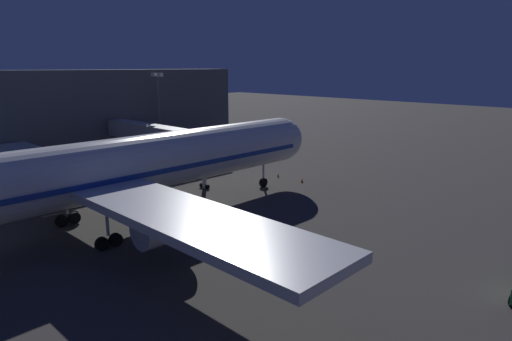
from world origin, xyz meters
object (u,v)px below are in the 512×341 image
(airliner_at_gate, at_px, (104,172))
(jet_bridge, at_px, (166,136))
(apron_floodlight_mast, at_px, (159,109))
(traffic_cone_nose_port, at_px, (302,180))
(traffic_cone_nose_starboard, at_px, (278,175))

(airliner_at_gate, relative_size, jet_bridge, 2.28)
(jet_bridge, height_order, apron_floodlight_mast, apron_floodlight_mast)
(traffic_cone_nose_port, distance_m, traffic_cone_nose_starboard, 4.40)
(apron_floodlight_mast, distance_m, traffic_cone_nose_starboard, 25.16)
(airliner_at_gate, distance_m, traffic_cone_nose_port, 28.41)
(jet_bridge, xyz_separation_m, traffic_cone_nose_port, (-15.61, -11.41, -5.74))
(jet_bridge, distance_m, traffic_cone_nose_starboard, 17.00)
(airliner_at_gate, relative_size, traffic_cone_nose_port, 104.91)
(jet_bridge, relative_size, traffic_cone_nose_starboard, 46.11)
(apron_floodlight_mast, bearing_deg, jet_bridge, 149.91)
(apron_floodlight_mast, bearing_deg, traffic_cone_nose_starboard, -169.29)
(airliner_at_gate, relative_size, traffic_cone_nose_starboard, 104.91)
(jet_bridge, xyz_separation_m, traffic_cone_nose_starboard, (-11.21, -11.41, -5.74))
(jet_bridge, bearing_deg, apron_floodlight_mast, -30.09)
(traffic_cone_nose_starboard, bearing_deg, traffic_cone_nose_port, 180.00)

